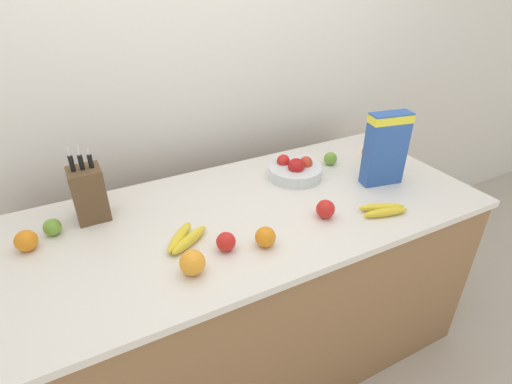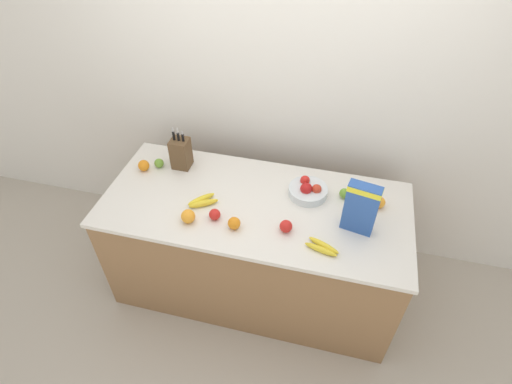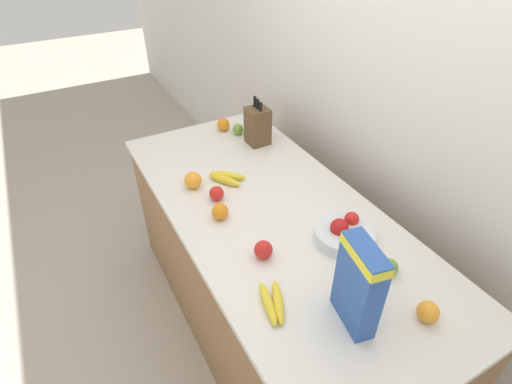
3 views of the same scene
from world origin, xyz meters
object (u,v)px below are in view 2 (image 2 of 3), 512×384
Objects in this scene: banana_bunch_right at (322,247)px; cereal_box at (361,207)px; banana_bunch_left at (202,201)px; apple_front at (159,163)px; apple_near_bananas at (215,214)px; apple_rightmost at (344,193)px; orange_back_center at (379,202)px; orange_mid_right at (234,223)px; apple_rear at (286,226)px; orange_by_cereal at (144,166)px; fruit_bowl at (308,190)px; knife_block at (181,153)px; orange_mid_left at (188,216)px.

cereal_box is at bearing 49.83° from banana_bunch_right.
banana_bunch_left is 2.99× the size of apple_front.
apple_near_bananas is 1.07× the size of apple_rightmost.
orange_back_center and orange_mid_right have the same top height.
apple_near_bananas is at bearing -41.97° from banana_bunch_left.
orange_by_cereal is (-1.08, 0.33, 0.00)m from apple_rear.
banana_bunch_left is (-0.64, -0.25, -0.02)m from fruit_bowl.
banana_bunch_right is at bearing -26.46° from knife_block.
orange_by_cereal reaches higher than apple_front.
orange_mid_right is at bearing 175.72° from banana_bunch_right.
banana_bunch_right is at bearing -13.66° from banana_bunch_left.
banana_bunch_right is (0.15, -0.44, -0.02)m from fruit_bowl.
fruit_bowl is at bearing -1.81° from apple_front.
orange_mid_left reaches higher than apple_rear.
orange_mid_left is at bearing -64.41° from knife_block.
fruit_bowl is 3.32× the size of orange_mid_right.
apple_rear is (0.56, -0.10, 0.02)m from banana_bunch_left.
apple_rightmost is (1.30, -0.00, -0.00)m from apple_front.
fruit_bowl is 0.45m from orange_back_center.
knife_block reaches higher than orange_mid_right.
knife_block is 4.14× the size of apple_rear.
orange_mid_left is 1.14× the size of orange_mid_right.
knife_block is 0.18m from apple_front.
fruit_bowl is at bearing 108.68° from banana_bunch_right.
banana_bunch_right is 0.68m from apple_near_bananas.
orange_mid_right is at bearing -170.54° from apple_rear.
apple_rightmost is 0.87× the size of orange_back_center.
orange_by_cereal is at bearing 156.32° from banana_bunch_left.
orange_back_center is at bearing 72.10° from cereal_box.
banana_bunch_left is 0.57m from apple_rear.
orange_mid_left is at bearing -99.71° from banana_bunch_left.
banana_bunch_right is 1.37m from orange_by_cereal.
apple_rear is (-0.08, -0.35, 0.00)m from fruit_bowl.
orange_mid_left is 1.20m from orange_back_center.
orange_mid_left reaches higher than banana_bunch_right.
cereal_box reaches higher than orange_back_center.
orange_mid_right is at bearing 3.45° from orange_mid_left.
apple_near_bananas is (0.55, -0.39, 0.00)m from apple_front.
orange_by_cereal is at bearing -178.79° from fruit_bowl.
knife_block is at bearing 176.13° from orange_back_center.
cereal_box is at bearing -35.24° from fruit_bowl.
knife_block is 0.92m from fruit_bowl.
knife_block is 0.44m from banana_bunch_left.
knife_block is at bearing 177.26° from apple_rightmost.
orange_back_center is at bearing -3.87° from knife_block.
cereal_box reaches higher than knife_block.
orange_mid_left is (-0.67, -0.42, 0.01)m from fruit_bowl.
cereal_box is 4.41× the size of orange_mid_right.
apple_front is at bearing 178.51° from orange_back_center.
banana_bunch_right is 0.54m from orange_mid_right.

